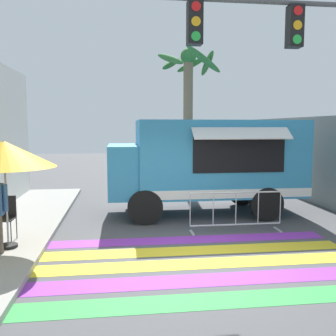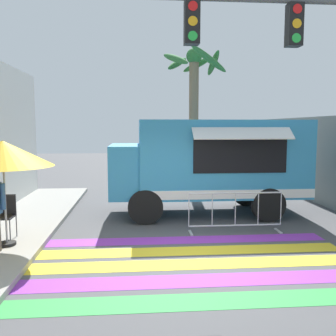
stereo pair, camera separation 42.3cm
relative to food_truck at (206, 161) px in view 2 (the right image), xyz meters
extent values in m
plane|color=#4C4C4F|center=(-0.93, -3.65, -1.60)|extent=(60.00, 60.00, 0.00)
cube|color=green|center=(-0.93, -5.57, -1.59)|extent=(6.40, 0.56, 0.01)
cube|color=purple|center=(-0.93, -4.81, -1.59)|extent=(6.40, 0.56, 0.01)
cube|color=yellow|center=(-0.93, -4.05, -1.59)|extent=(6.40, 0.56, 0.01)
cube|color=yellow|center=(-0.93, -3.29, -1.59)|extent=(6.40, 0.56, 0.01)
cube|color=purple|center=(-0.93, -2.53, -1.59)|extent=(6.40, 0.56, 0.01)
cube|color=#338CBF|center=(0.43, 0.01, 0.09)|extent=(4.75, 2.28, 2.17)
cube|color=#338CBF|center=(-1.94, 0.01, -0.26)|extent=(1.68, 2.10, 1.46)
cube|color=#1E232D|center=(-2.73, 0.01, 0.11)|extent=(0.06, 1.83, 0.56)
cube|color=black|center=(0.71, -1.15, 0.25)|extent=(2.51, 0.03, 0.98)
cube|color=white|center=(0.71, -1.36, 0.82)|extent=(2.61, 0.43, 0.31)
cube|color=white|center=(0.43, -1.14, -0.81)|extent=(4.75, 0.01, 0.24)
cylinder|color=black|center=(-1.80, -1.05, -1.13)|extent=(0.93, 0.22, 0.93)
cylinder|color=black|center=(-1.80, 1.06, -1.13)|extent=(0.93, 0.22, 0.93)
cylinder|color=black|center=(1.55, -1.05, -1.13)|extent=(0.93, 0.22, 0.93)
cylinder|color=black|center=(1.55, 1.06, -1.13)|extent=(0.93, 0.22, 0.93)
cylinder|color=#515456|center=(0.66, -2.67, 3.68)|extent=(4.97, 0.11, 0.11)
cube|color=black|center=(1.40, -2.70, 3.17)|extent=(0.32, 0.28, 0.90)
cylinder|color=red|center=(1.40, -2.84, 3.47)|extent=(0.20, 0.02, 0.20)
cylinder|color=#F2A519|center=(1.40, -2.84, 3.17)|extent=(0.20, 0.02, 0.20)
cylinder|color=green|center=(1.40, -2.84, 2.87)|extent=(0.20, 0.02, 0.20)
cube|color=black|center=(-0.83, -2.70, 3.17)|extent=(0.32, 0.28, 0.90)
cylinder|color=red|center=(-0.83, -2.84, 3.47)|extent=(0.20, 0.02, 0.20)
cylinder|color=#F2A519|center=(-0.83, -2.84, 3.17)|extent=(0.20, 0.02, 0.20)
cylinder|color=green|center=(-0.83, -2.84, 2.87)|extent=(0.20, 0.02, 0.20)
cylinder|color=black|center=(-4.74, -2.96, -1.45)|extent=(0.36, 0.36, 0.06)
cylinder|color=#B2B2B7|center=(-4.74, -2.96, -0.38)|extent=(0.04, 0.04, 2.19)
cone|color=yellow|center=(-4.74, -2.96, 0.45)|extent=(2.03, 2.03, 0.53)
cylinder|color=#4C4C51|center=(-4.74, -2.75, -1.24)|extent=(0.02, 0.02, 0.48)
cylinder|color=#4C4C51|center=(-4.74, -2.32, -1.24)|extent=(0.02, 0.02, 0.48)
cube|color=black|center=(-4.95, -2.54, -0.98)|extent=(0.46, 0.46, 0.03)
cube|color=black|center=(-4.95, -2.32, -0.74)|extent=(0.46, 0.03, 0.46)
cylinder|color=#33598C|center=(-4.65, -3.32, -0.37)|extent=(0.09, 0.09, 0.52)
cylinder|color=#B7BABF|center=(0.37, -2.02, -0.61)|extent=(2.29, 0.04, 0.04)
cylinder|color=#B7BABF|center=(0.37, -2.02, -1.42)|extent=(2.29, 0.04, 0.04)
cylinder|color=#B7BABF|center=(-0.78, -2.02, -1.02)|extent=(0.02, 0.02, 0.80)
cylinder|color=#B7BABF|center=(-0.20, -2.02, -1.02)|extent=(0.02, 0.02, 0.80)
cylinder|color=#B7BABF|center=(0.37, -2.02, -1.02)|extent=(0.02, 0.02, 0.80)
cylinder|color=#B7BABF|center=(0.94, -2.02, -1.02)|extent=(0.02, 0.02, 0.80)
cylinder|color=#B7BABF|center=(1.52, -2.02, -1.02)|extent=(0.02, 0.02, 0.80)
cube|color=#B7BABF|center=(-0.73, -2.02, -1.58)|extent=(0.06, 0.44, 0.03)
cube|color=#B7BABF|center=(1.47, -2.02, -1.58)|extent=(0.06, 0.44, 0.03)
cylinder|color=#7A664C|center=(0.17, 3.53, 0.95)|extent=(0.36, 0.36, 5.09)
sphere|color=#2D6B33|center=(0.17, 3.53, 3.64)|extent=(0.60, 0.60, 0.60)
ellipsoid|color=#2D6B33|center=(0.92, 3.59, 3.40)|extent=(0.35, 1.45, 0.92)
ellipsoid|color=#2D6B33|center=(0.40, 4.11, 3.43)|extent=(1.23, 0.67, 0.71)
ellipsoid|color=#2D6B33|center=(-0.42, 3.96, 3.43)|extent=(1.04, 1.31, 0.80)
ellipsoid|color=#2D6B33|center=(-0.58, 3.15, 3.47)|extent=(0.98, 1.60, 0.76)
ellipsoid|color=#2D6B33|center=(0.59, 2.74, 3.41)|extent=(1.62, 1.02, 1.01)
camera|label=1|loc=(-2.44, -10.76, 0.99)|focal=40.00mm
camera|label=2|loc=(-2.02, -10.81, 0.99)|focal=40.00mm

